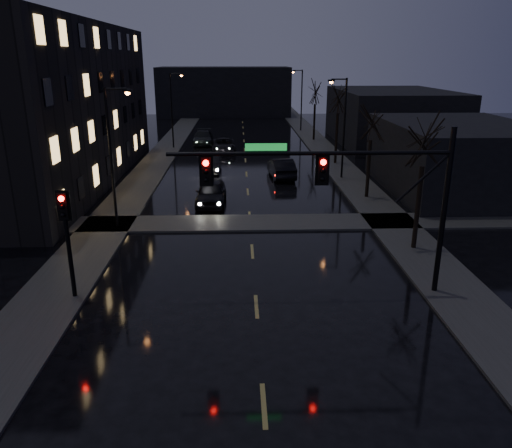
{
  "coord_description": "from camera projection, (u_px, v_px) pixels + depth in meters",
  "views": [
    {
      "loc": [
        -0.64,
        -9.91,
        9.49
      ],
      "look_at": [
        0.02,
        8.88,
        3.2
      ],
      "focal_mm": 35.0,
      "sensor_mm": 36.0,
      "label": 1
    }
  ],
  "objects": [
    {
      "name": "sidewalk_left",
      "position": [
        153.0,
        167.0,
        45.3
      ],
      "size": [
        3.0,
        140.0,
        0.12
      ],
      "primitive_type": "cube",
      "color": "#2D2D2B",
      "rests_on": "ground"
    },
    {
      "name": "sidewalk_right",
      "position": [
        338.0,
        165.0,
        45.86
      ],
      "size": [
        3.0,
        140.0,
        0.12
      ],
      "primitive_type": "cube",
      "color": "#2D2D2B",
      "rests_on": "ground"
    },
    {
      "name": "sidewalk_cross",
      "position": [
        250.0,
        223.0,
        29.94
      ],
      "size": [
        40.0,
        3.0,
        0.12
      ],
      "primitive_type": "cube",
      "color": "#2D2D2B",
      "rests_on": "ground"
    },
    {
      "name": "apartment_block",
      "position": [
        33.0,
        105.0,
        38.41
      ],
      "size": [
        12.0,
        30.0,
        12.0
      ],
      "primitive_type": "cube",
      "color": "black",
      "rests_on": "ground"
    },
    {
      "name": "commercial_right_near",
      "position": [
        457.0,
        157.0,
        36.79
      ],
      "size": [
        10.0,
        14.0,
        5.0
      ],
      "primitive_type": "cube",
      "color": "black",
      "rests_on": "ground"
    },
    {
      "name": "commercial_right_far",
      "position": [
        391.0,
        117.0,
        57.53
      ],
      "size": [
        12.0,
        18.0,
        6.0
      ],
      "primitive_type": "cube",
      "color": "black",
      "rests_on": "ground"
    },
    {
      "name": "far_block",
      "position": [
        224.0,
        91.0,
        84.99
      ],
      "size": [
        22.0,
        10.0,
        8.0
      ],
      "primitive_type": "cube",
      "color": "black",
      "rests_on": "ground"
    },
    {
      "name": "signal_mast",
      "position": [
        353.0,
        182.0,
        19.54
      ],
      "size": [
        11.11,
        0.41,
        7.0
      ],
      "color": "black",
      "rests_on": "ground"
    },
    {
      "name": "signal_pole_left",
      "position": [
        67.0,
        230.0,
        19.75
      ],
      "size": [
        0.35,
        0.41,
        4.53
      ],
      "color": "black",
      "rests_on": "ground"
    },
    {
      "name": "tree_near",
      "position": [
        426.0,
        129.0,
        24.0
      ],
      "size": [
        3.52,
        3.52,
        8.08
      ],
      "color": "black",
      "rests_on": "ground"
    },
    {
      "name": "tree_mid_a",
      "position": [
        372.0,
        115.0,
        33.6
      ],
      "size": [
        3.3,
        3.3,
        7.58
      ],
      "color": "black",
      "rests_on": "ground"
    },
    {
      "name": "tree_mid_b",
      "position": [
        339.0,
        91.0,
        44.73
      ],
      "size": [
        3.74,
        3.74,
        8.59
      ],
      "color": "black",
      "rests_on": "ground"
    },
    {
      "name": "tree_far",
      "position": [
        315.0,
        88.0,
        58.17
      ],
      "size": [
        3.43,
        3.43,
        7.88
      ],
      "color": "black",
      "rests_on": "ground"
    },
    {
      "name": "streetlight_l_near",
      "position": [
        114.0,
        147.0,
        27.72
      ],
      "size": [
        1.53,
        0.28,
        8.0
      ],
      "color": "black",
      "rests_on": "ground"
    },
    {
      "name": "streetlight_l_far",
      "position": [
        173.0,
        104.0,
        53.31
      ],
      "size": [
        1.53,
        0.28,
        8.0
      ],
      "color": "black",
      "rests_on": "ground"
    },
    {
      "name": "streetlight_r_mid",
      "position": [
        342.0,
        120.0,
        39.6
      ],
      "size": [
        1.53,
        0.28,
        8.0
      ],
      "color": "black",
      "rests_on": "ground"
    },
    {
      "name": "streetlight_r_far",
      "position": [
        300.0,
        95.0,
        66.14
      ],
      "size": [
        1.53,
        0.28,
        8.0
      ],
      "color": "black",
      "rests_on": "ground"
    },
    {
      "name": "oncoming_car_a",
      "position": [
        211.0,
        192.0,
        33.73
      ],
      "size": [
        2.03,
        4.84,
        1.64
      ],
      "primitive_type": "imported",
      "rotation": [
        0.0,
        0.0,
        -0.02
      ],
      "color": "black",
      "rests_on": "ground"
    },
    {
      "name": "oncoming_car_b",
      "position": [
        211.0,
        164.0,
        43.32
      ],
      "size": [
        1.63,
        4.41,
        1.44
      ],
      "primitive_type": "imported",
      "rotation": [
        0.0,
        0.0,
        -0.02
      ],
      "color": "black",
      "rests_on": "ground"
    },
    {
      "name": "oncoming_car_c",
      "position": [
        224.0,
        145.0,
        52.6
      ],
      "size": [
        2.61,
        5.29,
        1.44
      ],
      "primitive_type": "imported",
      "rotation": [
        0.0,
        0.0,
        0.04
      ],
      "color": "black",
      "rests_on": "ground"
    },
    {
      "name": "oncoming_car_d",
      "position": [
        203.0,
        137.0,
        57.21
      ],
      "size": [
        2.33,
        5.43,
        1.56
      ],
      "primitive_type": "imported",
      "rotation": [
        0.0,
        0.0,
        0.03
      ],
      "color": "black",
      "rests_on": "ground"
    },
    {
      "name": "lead_car",
      "position": [
        281.0,
        168.0,
        41.26
      ],
      "size": [
        2.16,
        5.1,
        1.64
      ],
      "primitive_type": "imported",
      "rotation": [
        0.0,
        0.0,
        3.23
      ],
      "color": "black",
      "rests_on": "ground"
    }
  ]
}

